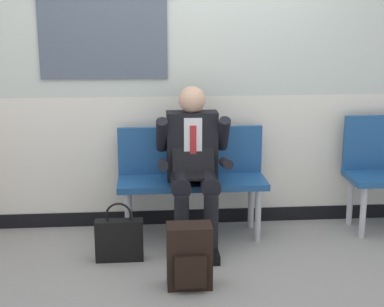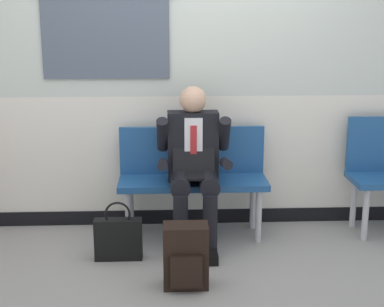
{
  "view_description": "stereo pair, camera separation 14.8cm",
  "coord_description": "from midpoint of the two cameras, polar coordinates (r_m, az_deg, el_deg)",
  "views": [
    {
      "loc": [
        -0.32,
        -4.07,
        1.81
      ],
      "look_at": [
        0.02,
        0.11,
        0.75
      ],
      "focal_mm": 53.3,
      "sensor_mm": 36.0,
      "label": 1
    },
    {
      "loc": [
        -0.17,
        -4.08,
        1.81
      ],
      "look_at": [
        0.02,
        0.11,
        0.75
      ],
      "focal_mm": 53.3,
      "sensor_mm": 36.0,
      "label": 2
    }
  ],
  "objects": [
    {
      "name": "bench_with_person",
      "position": [
        4.64,
        0.97,
        -1.87
      ],
      "size": [
        1.19,
        0.42,
        0.88
      ],
      "color": "navy",
      "rests_on": "ground"
    },
    {
      "name": "handbag",
      "position": [
        4.29,
        -6.39,
        -8.41
      ],
      "size": [
        0.35,
        0.1,
        0.45
      ],
      "color": "black",
      "rests_on": "ground"
    },
    {
      "name": "backpack",
      "position": [
        3.85,
        0.5,
        -10.31
      ],
      "size": [
        0.3,
        0.22,
        0.44
      ],
      "color": "black",
      "rests_on": "ground"
    },
    {
      "name": "person_seated",
      "position": [
        4.41,
        1.13,
        -0.91
      ],
      "size": [
        0.57,
        0.7,
        1.24
      ],
      "color": "black",
      "rests_on": "ground"
    },
    {
      "name": "ground_plane",
      "position": [
        4.46,
        0.82,
        -9.73
      ],
      "size": [
        18.0,
        18.0,
        0.0
      ],
      "primitive_type": "plane",
      "color": "gray"
    },
    {
      "name": "station_wall",
      "position": [
        4.75,
        0.31,
        9.98
      ],
      "size": [
        6.83,
        0.17,
        2.93
      ],
      "color": "beige",
      "rests_on": "ground"
    }
  ]
}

